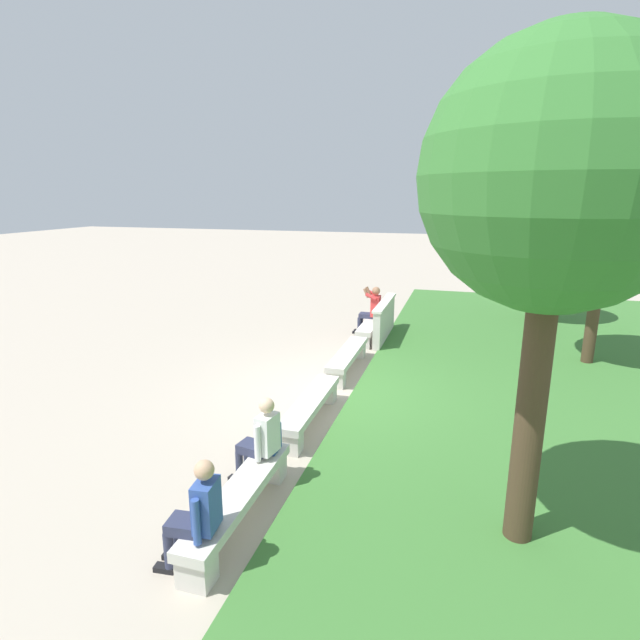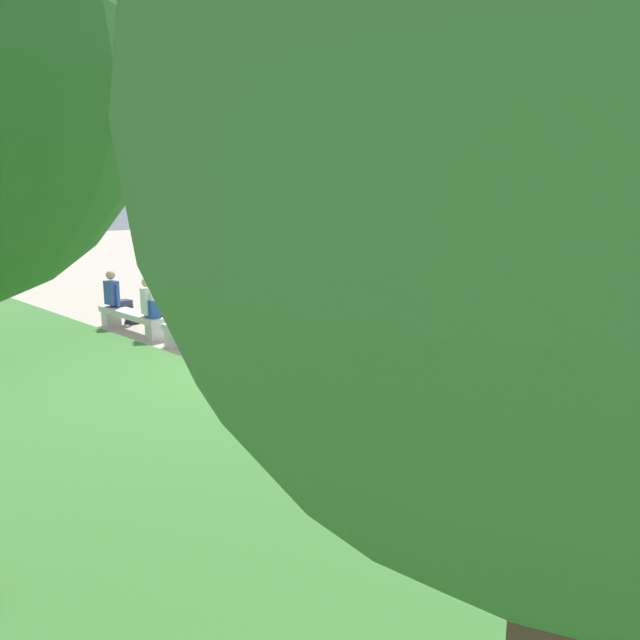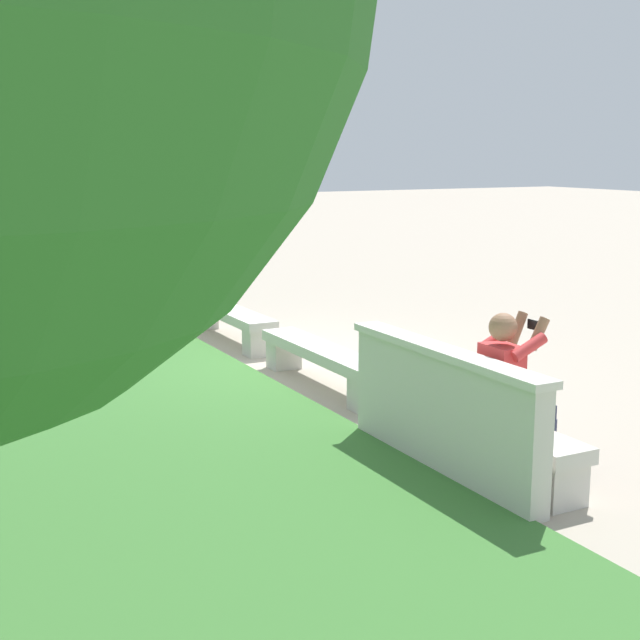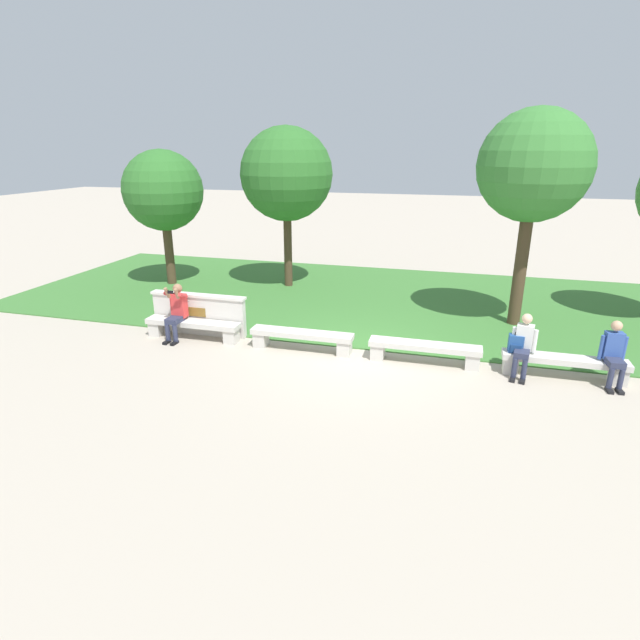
# 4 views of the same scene
# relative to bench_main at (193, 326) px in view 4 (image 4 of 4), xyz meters

# --- Properties ---
(ground_plane) EXTENTS (80.00, 80.00, 0.00)m
(ground_plane) POSITION_rel_bench_main_xyz_m (4.06, 0.00, -0.31)
(ground_plane) COLOR #B2A593
(grass_strip) EXTENTS (22.45, 8.00, 0.03)m
(grass_strip) POSITION_rel_bench_main_xyz_m (4.06, 4.38, -0.29)
(grass_strip) COLOR #3D7533
(grass_strip) RESTS_ON ground
(bench_main) EXTENTS (2.33, 0.40, 0.45)m
(bench_main) POSITION_rel_bench_main_xyz_m (0.00, 0.00, 0.00)
(bench_main) COLOR beige
(bench_main) RESTS_ON ground
(bench_near) EXTENTS (2.33, 0.40, 0.45)m
(bench_near) POSITION_rel_bench_main_xyz_m (2.71, 0.00, 0.00)
(bench_near) COLOR beige
(bench_near) RESTS_ON ground
(bench_mid) EXTENTS (2.33, 0.40, 0.45)m
(bench_mid) POSITION_rel_bench_main_xyz_m (5.41, 0.00, 0.00)
(bench_mid) COLOR beige
(bench_mid) RESTS_ON ground
(bench_far) EXTENTS (2.33, 0.40, 0.45)m
(bench_far) POSITION_rel_bench_main_xyz_m (8.12, 0.00, 0.00)
(bench_far) COLOR beige
(bench_far) RESTS_ON ground
(backrest_wall_with_plaque) EXTENTS (2.43, 0.24, 1.01)m
(backrest_wall_with_plaque) POSITION_rel_bench_main_xyz_m (0.00, 0.34, 0.21)
(backrest_wall_with_plaque) COLOR beige
(backrest_wall_with_plaque) RESTS_ON ground
(person_photographer) EXTENTS (0.48, 0.73, 1.32)m
(person_photographer) POSITION_rel_bench_main_xyz_m (-0.35, -0.08, 0.43)
(person_photographer) COLOR black
(person_photographer) RESTS_ON ground
(person_distant) EXTENTS (0.47, 0.71, 1.26)m
(person_distant) POSITION_rel_bench_main_xyz_m (7.32, -0.07, 0.36)
(person_distant) COLOR black
(person_distant) RESTS_ON ground
(person_companion) EXTENTS (0.48, 0.70, 1.26)m
(person_companion) POSITION_rel_bench_main_xyz_m (8.92, -0.07, 0.36)
(person_companion) COLOR black
(person_companion) RESTS_ON ground
(backpack) EXTENTS (0.28, 0.24, 0.43)m
(backpack) POSITION_rel_bench_main_xyz_m (7.19, 0.01, 0.32)
(backpack) COLOR #234C8C
(backpack) RESTS_ON bench_far
(tree_behind_wall) EXTENTS (2.51, 2.51, 4.30)m
(tree_behind_wall) POSITION_rel_bench_main_xyz_m (-3.19, 4.34, 2.71)
(tree_behind_wall) COLOR #4C3826
(tree_behind_wall) RESTS_ON ground
(tree_right_background) EXTENTS (2.62, 2.62, 5.24)m
(tree_right_background) POSITION_rel_bench_main_xyz_m (7.46, 3.10, 3.58)
(tree_right_background) COLOR #4C3826
(tree_right_background) RESTS_ON ground
(tree_far_back) EXTENTS (2.84, 2.84, 4.97)m
(tree_far_back) POSITION_rel_bench_main_xyz_m (0.66, 5.12, 3.22)
(tree_far_back) COLOR #4C3826
(tree_far_back) RESTS_ON ground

